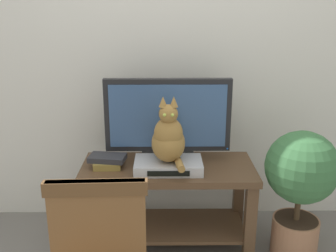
{
  "coord_description": "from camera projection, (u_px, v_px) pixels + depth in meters",
  "views": [
    {
      "loc": [
        -0.04,
        -1.82,
        1.59
      ],
      "look_at": [
        -0.01,
        0.52,
        0.85
      ],
      "focal_mm": 42.68,
      "sensor_mm": 36.0,
      "label": 1
    }
  ],
  "objects": [
    {
      "name": "book_stack",
      "position": [
        108.0,
        161.0,
        2.58
      ],
      "size": [
        0.25,
        0.18,
        0.08
      ],
      "color": "olive",
      "rests_on": "tv_stand"
    },
    {
      "name": "potted_plant",
      "position": [
        300.0,
        182.0,
        2.47
      ],
      "size": [
        0.45,
        0.45,
        0.84
      ],
      "color": "#9E6B4C",
      "rests_on": "ground"
    },
    {
      "name": "tv",
      "position": [
        168.0,
        119.0,
        2.61
      ],
      "size": [
        0.82,
        0.2,
        0.56
      ],
      "color": "black",
      "rests_on": "tv_stand"
    },
    {
      "name": "back_wall",
      "position": [
        169.0,
        29.0,
        2.78
      ],
      "size": [
        7.0,
        0.12,
        2.8
      ],
      "primitive_type": "cube",
      "color": "silver",
      "rests_on": "ground"
    },
    {
      "name": "cat",
      "position": [
        169.0,
        138.0,
        2.46
      ],
      "size": [
        0.21,
        0.33,
        0.43
      ],
      "color": "olive",
      "rests_on": "media_box"
    },
    {
      "name": "tv_stand",
      "position": [
        168.0,
        191.0,
        2.65
      ],
      "size": [
        1.13,
        0.5,
        0.56
      ],
      "color": "#513823",
      "rests_on": "ground"
    },
    {
      "name": "media_box",
      "position": [
        168.0,
        165.0,
        2.53
      ],
      "size": [
        0.43,
        0.26,
        0.07
      ],
      "color": "#BCBCC1",
      "rests_on": "tv_stand"
    }
  ]
}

